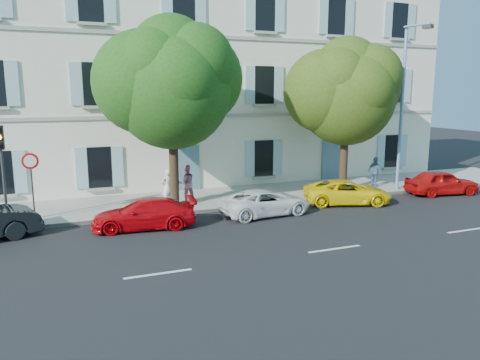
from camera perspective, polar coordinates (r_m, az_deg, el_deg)
name	(u,v)px	position (r m, az deg, el deg)	size (l,w,h in m)	color
ground	(281,220)	(19.59, 5.07, -4.82)	(90.00, 90.00, 0.00)	black
sidewalk	(242,196)	(23.51, 0.22, -1.97)	(36.00, 4.50, 0.15)	#A09E96
kerb	(259,206)	(21.56, 2.36, -3.13)	(36.00, 0.16, 0.16)	#9E998E
building	(206,79)	(28.37, -4.19, 12.21)	(28.00, 7.00, 12.00)	white
car_red_coupe	(144,214)	(18.52, -11.61, -4.06)	(1.62, 3.98, 1.16)	#C0050C
car_white_coupe	(265,202)	(20.15, 3.12, -2.73)	(1.84, 3.99, 1.11)	white
car_yellow_supercar	(348,192)	(22.70, 12.99, -1.43)	(1.88, 4.09, 1.14)	yellow
car_red_hatchback	(442,182)	(26.27, 23.36, -0.26)	(1.50, 3.74, 1.27)	#B30C0B
tree_left	(172,89)	(20.67, -8.31, 10.89)	(5.20, 5.20, 8.06)	#3A2819
tree_right	(346,97)	(24.46, 12.83, 9.83)	(4.88, 4.88, 7.52)	#3A2819
traffic_light	(1,154)	(19.85, -27.12, 2.87)	(0.31, 0.43, 3.84)	#383A3D
road_sign	(31,172)	(20.00, -24.11, 0.85)	(0.63, 0.09, 2.75)	#383A3D
street_lamp	(404,99)	(25.64, 19.42, 9.27)	(0.44, 1.79, 8.32)	#7293BF
pedestrian_a	(168,187)	(21.34, -8.80, -0.90)	(0.61, 0.40, 1.67)	silver
pedestrian_b	(186,183)	(21.94, -6.58, -0.41)	(0.86, 0.67, 1.76)	#B47382
pedestrian_c	(375,172)	(26.39, 16.16, 0.97)	(0.96, 0.40, 1.63)	slate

